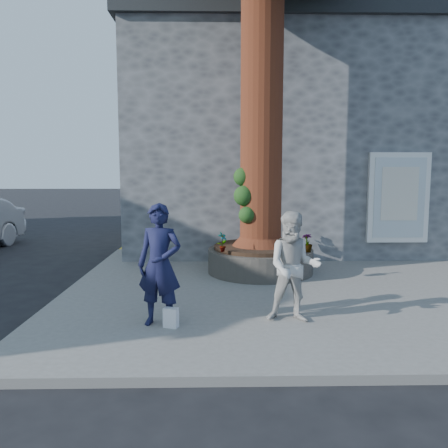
{
  "coord_description": "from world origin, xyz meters",
  "views": [
    {
      "loc": [
        -0.2,
        -7.46,
        2.29
      ],
      "look_at": [
        -0.01,
        1.51,
        1.25
      ],
      "focal_mm": 35.0,
      "sensor_mm": 36.0,
      "label": 1
    }
  ],
  "objects": [
    {
      "name": "woman",
      "position": [
        0.95,
        -1.24,
        0.93
      ],
      "size": [
        0.86,
        0.71,
        1.63
      ],
      "primitive_type": "imported",
      "rotation": [
        0.0,
        0.0,
        -0.13
      ],
      "color": "#BAB7B2",
      "rests_on": "pavement"
    },
    {
      "name": "stone_shop",
      "position": [
        2.5,
        7.2,
        3.16
      ],
      "size": [
        10.3,
        8.3,
        6.3
      ],
      "color": "#4E4F53",
      "rests_on": "ground"
    },
    {
      "name": "yellow_line",
      "position": [
        -3.05,
        1.0,
        0.0
      ],
      "size": [
        0.1,
        30.0,
        0.01
      ],
      "primitive_type": "cube",
      "color": "yellow",
      "rests_on": "ground"
    },
    {
      "name": "plant_a",
      "position": [
        -0.05,
        1.22,
        0.92
      ],
      "size": [
        0.25,
        0.25,
        0.4
      ],
      "primitive_type": "imported",
      "rotation": [
        0.0,
        0.0,
        0.77
      ],
      "color": "gray",
      "rests_on": "planter"
    },
    {
      "name": "ground",
      "position": [
        0.0,
        0.0,
        0.0
      ],
      "size": [
        120.0,
        120.0,
        0.0
      ],
      "primitive_type": "plane",
      "color": "black",
      "rests_on": "ground"
    },
    {
      "name": "pavement",
      "position": [
        1.5,
        1.0,
        0.06
      ],
      "size": [
        9.0,
        8.0,
        0.12
      ],
      "primitive_type": "cube",
      "color": "slate",
      "rests_on": "ground"
    },
    {
      "name": "plant_c",
      "position": [
        1.65,
        1.15,
        0.91
      ],
      "size": [
        0.22,
        0.22,
        0.38
      ],
      "primitive_type": "imported",
      "rotation": [
        0.0,
        0.0,
        3.18
      ],
      "color": "gray",
      "rests_on": "planter"
    },
    {
      "name": "man",
      "position": [
        -0.99,
        -1.35,
        1.0
      ],
      "size": [
        0.72,
        0.55,
        1.75
      ],
      "primitive_type": "imported",
      "rotation": [
        0.0,
        0.0,
        -0.22
      ],
      "color": "#141637",
      "rests_on": "pavement"
    },
    {
      "name": "planter",
      "position": [
        0.8,
        2.0,
        0.41
      ],
      "size": [
        2.3,
        2.3,
        0.6
      ],
      "color": "black",
      "rests_on": "pavement"
    },
    {
      "name": "shopping_bag",
      "position": [
        -0.83,
        -1.47,
        0.26
      ],
      "size": [
        0.23,
        0.18,
        0.28
      ],
      "primitive_type": "cube",
      "rotation": [
        0.0,
        0.0,
        -0.32
      ],
      "color": "white",
      "rests_on": "pavement"
    },
    {
      "name": "plant_b",
      "position": [
        1.65,
        2.85,
        0.91
      ],
      "size": [
        0.28,
        0.28,
        0.37
      ],
      "primitive_type": "imported",
      "rotation": [
        0.0,
        0.0,
        2.18
      ],
      "color": "gray",
      "rests_on": "planter"
    },
    {
      "name": "plant_d",
      "position": [
        1.65,
        2.85,
        0.88
      ],
      "size": [
        0.35,
        0.37,
        0.33
      ],
      "primitive_type": "imported",
      "rotation": [
        0.0,
        0.0,
        5.09
      ],
      "color": "gray",
      "rests_on": "planter"
    }
  ]
}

